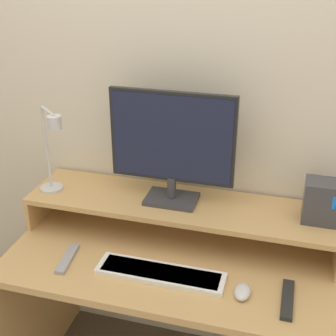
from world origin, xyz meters
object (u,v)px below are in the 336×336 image
monitor (172,144)px  desk_lamp (52,150)px  remote_secondary (287,300)px  router_dock (322,201)px  keyboard (159,273)px  mouse (242,292)px  remote_control (68,259)px

monitor → desk_lamp: monitor is taller
monitor → remote_secondary: monitor is taller
router_dock → keyboard: router_dock is taller
keyboard → mouse: mouse is taller
monitor → remote_control: size_ratio=2.69×
desk_lamp → keyboard: desk_lamp is taller
router_dock → desk_lamp: bearing=-175.0°
desk_lamp → monitor: bearing=10.0°
keyboard → desk_lamp: bearing=158.2°
router_dock → remote_control: router_dock is taller
router_dock → mouse: 0.45m
keyboard → remote_secondary: keyboard is taller
monitor → desk_lamp: (-0.47, -0.08, -0.05)m
desk_lamp → router_dock: 1.06m
desk_lamp → remote_secondary: bearing=-12.7°
monitor → keyboard: monitor is taller
monitor → router_dock: 0.60m
remote_control → remote_secondary: bearing=-0.4°
monitor → router_dock: size_ratio=3.02×
remote_secondary → router_dock: bearing=74.5°
router_dock → remote_control: (-0.91, -0.30, -0.23)m
router_dock → monitor: bearing=-179.2°
desk_lamp → remote_secondary: 1.05m
monitor → desk_lamp: bearing=-170.0°
keyboard → remote_control: size_ratio=2.60×
keyboard → remote_secondary: 0.46m
keyboard → mouse: size_ratio=5.24×
remote_secondary → keyboard: bearing=178.1°
mouse → router_dock: bearing=53.3°
monitor → remote_secondary: 0.70m
keyboard → remote_control: keyboard is taller
desk_lamp → router_dock: (1.05, 0.09, -0.12)m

